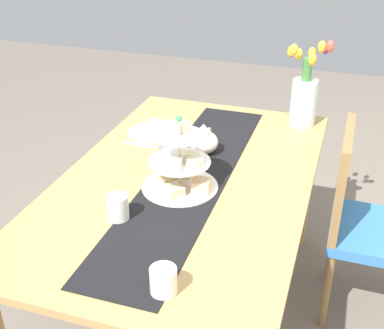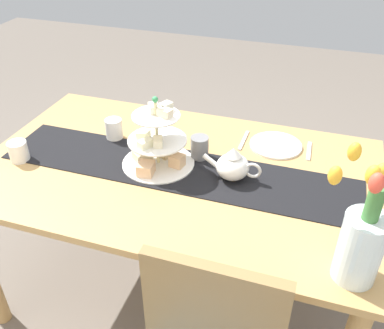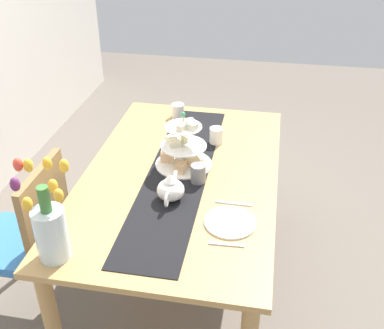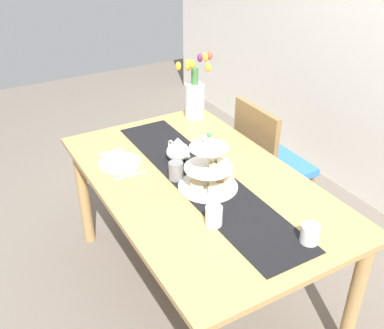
% 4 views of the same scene
% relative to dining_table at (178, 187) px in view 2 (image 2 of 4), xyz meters
% --- Properties ---
extents(ground_plane, '(8.00, 8.00, 0.00)m').
position_rel_dining_table_xyz_m(ground_plane, '(0.00, 0.00, -0.66)').
color(ground_plane, '#6B6056').
extents(dining_table, '(1.63, 0.99, 0.76)m').
position_rel_dining_table_xyz_m(dining_table, '(0.00, 0.00, 0.00)').
color(dining_table, tan).
rests_on(dining_table, ground_plane).
extents(table_runner, '(1.48, 0.30, 0.00)m').
position_rel_dining_table_xyz_m(table_runner, '(0.00, 0.01, 0.10)').
color(table_runner, black).
rests_on(table_runner, dining_table).
extents(tiered_cake_stand, '(0.30, 0.30, 0.30)m').
position_rel_dining_table_xyz_m(tiered_cake_stand, '(0.08, 0.01, 0.19)').
color(tiered_cake_stand, beige).
rests_on(tiered_cake_stand, table_runner).
extents(teapot, '(0.24, 0.13, 0.14)m').
position_rel_dining_table_xyz_m(teapot, '(-0.23, 0.00, 0.16)').
color(teapot, white).
rests_on(teapot, table_runner).
extents(tulip_vase, '(0.25, 0.22, 0.43)m').
position_rel_dining_table_xyz_m(tulip_vase, '(-0.69, 0.37, 0.26)').
color(tulip_vase, silver).
rests_on(tulip_vase, dining_table).
extents(cream_jug, '(0.08, 0.08, 0.08)m').
position_rel_dining_table_xyz_m(cream_jug, '(0.65, 0.15, 0.14)').
color(cream_jug, white).
rests_on(cream_jug, dining_table).
extents(dinner_plate_left, '(0.23, 0.23, 0.01)m').
position_rel_dining_table_xyz_m(dinner_plate_left, '(-0.36, -0.30, 0.11)').
color(dinner_plate_left, white).
rests_on(dinner_plate_left, dining_table).
extents(fork_left, '(0.02, 0.15, 0.01)m').
position_rel_dining_table_xyz_m(fork_left, '(-0.50, -0.30, 0.10)').
color(fork_left, silver).
rests_on(fork_left, dining_table).
extents(knife_left, '(0.02, 0.17, 0.01)m').
position_rel_dining_table_xyz_m(knife_left, '(-0.21, -0.30, 0.10)').
color(knife_left, silver).
rests_on(knife_left, dining_table).
extents(mug_grey, '(0.08, 0.08, 0.09)m').
position_rel_dining_table_xyz_m(mug_grey, '(-0.06, -0.10, 0.15)').
color(mug_grey, slate).
rests_on(mug_grey, table_runner).
extents(mug_white_text, '(0.08, 0.08, 0.09)m').
position_rel_dining_table_xyz_m(mug_white_text, '(0.35, -0.14, 0.15)').
color(mug_white_text, white).
rests_on(mug_white_text, dining_table).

